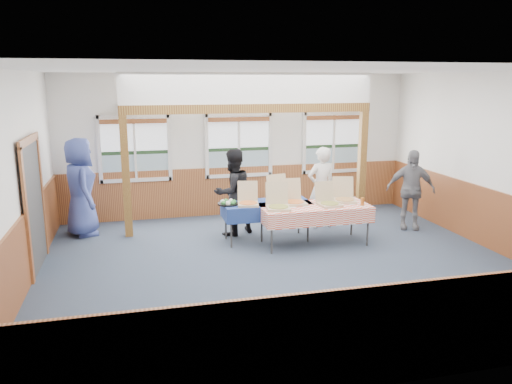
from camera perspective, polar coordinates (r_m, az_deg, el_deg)
floor at (r=8.49m, az=3.01°, el=-8.36°), size 8.00×8.00×0.00m
ceiling at (r=7.93m, az=3.28°, el=13.76°), size 8.00×8.00×0.00m
wall_back at (r=11.42m, az=-2.02°, el=5.38°), size 8.00×0.00×8.00m
wall_front at (r=4.92m, az=15.17°, el=-4.87°), size 8.00×0.00×8.00m
wall_left at (r=7.90m, az=-25.85°, el=0.84°), size 0.00×8.00×8.00m
wall_right at (r=9.98m, az=25.71°, el=3.08°), size 0.00×8.00×8.00m
wainscot_back at (r=11.57m, az=-1.95°, el=0.20°), size 7.98×0.05×1.10m
wainscot_front at (r=5.34m, az=14.37°, el=-15.61°), size 7.98×0.05×1.10m
wainscot_left at (r=8.15m, az=-24.97°, el=-6.39°), size 0.05×6.98×1.10m
wainscot_right at (r=10.17m, az=25.04°, el=-2.76°), size 0.05×6.98×1.10m
cased_opening at (r=8.86m, az=-24.11°, el=-1.47°), size 0.06×1.30×2.10m
window_left at (r=11.12m, az=-13.70°, el=5.24°), size 1.56×0.10×1.46m
window_mid at (r=11.36m, az=-1.98°, el=5.75°), size 1.56×0.10×1.46m
window_right at (r=12.05m, az=8.85°, el=6.00°), size 1.56×0.10×1.46m
post_left at (r=10.05m, az=-14.63°, el=1.67°), size 0.15×0.15×2.40m
post_right at (r=11.15m, az=12.00°, el=2.86°), size 0.15×0.15×2.40m
cross_beam at (r=10.17m, az=-0.64°, el=9.53°), size 5.15×0.18×0.18m
table_left at (r=9.58m, az=1.22°, el=-1.54°), size 1.76×0.96×0.76m
table_right at (r=9.42m, az=6.71°, el=-1.81°), size 2.16×1.22×0.76m
pizza_box_a at (r=9.36m, az=-0.92°, el=-1.09°), size 0.46×0.53×0.42m
pizza_box_b at (r=9.79m, az=2.91°, el=-0.45°), size 0.51×0.58×0.46m
pizza_box_c at (r=9.07m, az=2.54°, el=-1.51°), size 0.49×0.56×0.45m
pizza_box_d at (r=9.46m, az=4.33°, el=-0.96°), size 0.41×0.50×0.45m
pizza_box_e at (r=9.41m, az=8.30°, el=-1.13°), size 0.42×0.50×0.42m
pizza_box_f at (r=9.77m, az=10.07°, el=-0.68°), size 0.52×0.58×0.45m
veggie_tray at (r=9.40m, az=-3.20°, el=-1.25°), size 0.40×0.40×0.09m
drink_glass at (r=9.50m, az=12.07°, el=-1.09°), size 0.07×0.07×0.15m
woman_white at (r=10.51m, az=7.46°, el=0.52°), size 0.67×0.48×1.71m
woman_black at (r=9.94m, az=-2.67°, el=-0.02°), size 1.04×0.95×1.73m
man_blue at (r=10.45m, az=-19.43°, el=0.53°), size 0.86×1.09×1.96m
person_grey at (r=10.81m, az=17.24°, el=0.26°), size 1.06×0.76×1.66m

